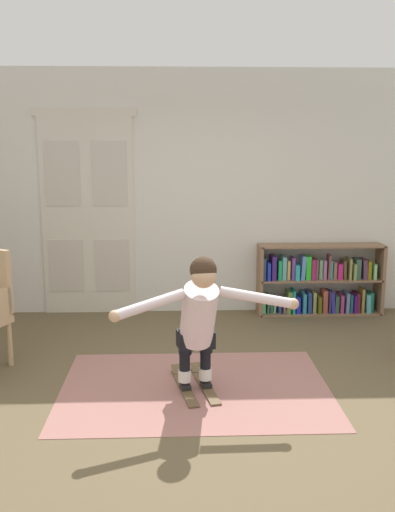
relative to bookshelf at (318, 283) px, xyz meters
The scene contains 7 objects.
ground_plane 2.84m from the bookshelf, 121.88° to the right, with size 7.20×7.20×0.00m, color brown.
back_wall 1.84m from the bookshelf, behind, with size 6.00×0.10×2.90m, color silver.
double_door 2.90m from the bookshelf, behind, with size 1.22×0.05×2.45m.
rug 2.65m from the bookshelf, 126.50° to the right, with size 2.28×1.62×0.01m, color #A16B63.
bookshelf is the anchor object (origin of this frame).
skis_pair 2.63m from the bookshelf, 126.97° to the right, with size 0.41×0.80×0.07m.
person_skier 2.75m from the bookshelf, 124.12° to the right, with size 1.47×0.72×1.13m.
Camera 1 is at (-0.23, -4.26, 2.07)m, focal length 40.09 mm.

